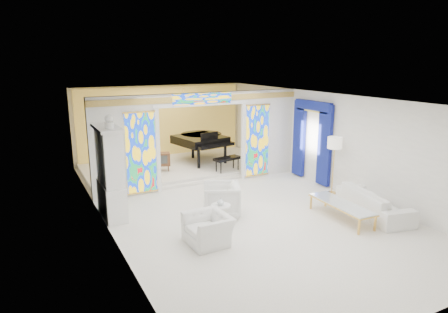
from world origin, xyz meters
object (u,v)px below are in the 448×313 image
china_cabinet (110,173)px  tv_console (162,159)px  coffee_table (341,205)px  grand_piano (202,140)px  armchair_left (208,229)px  armchair_right (221,199)px  sofa (374,202)px

china_cabinet → tv_console: 3.84m
coffee_table → grand_piano: 6.70m
armchair_left → armchair_right: 1.68m
sofa → coffee_table: (-1.01, 0.14, 0.06)m
china_cabinet → armchair_left: (1.55, -2.59, -0.84)m
coffee_table → grand_piano: size_ratio=0.60×
armchair_right → grand_piano: 5.24m
sofa → armchair_left: bearing=96.7°
china_cabinet → armchair_left: size_ratio=2.67×
armchair_left → coffee_table: bearing=82.1°
armchair_right → sofa: (3.60, -1.82, -0.09)m
china_cabinet → grand_piano: china_cabinet is taller
sofa → china_cabinet: bearing=76.2°
sofa → tv_console: size_ratio=3.60×
armchair_left → grand_piano: 6.85m
sofa → tv_console: bearing=44.8°
armchair_left → coffee_table: (3.60, -0.34, 0.07)m
china_cabinet → coffee_table: (5.15, -2.94, -0.77)m
armchair_right → sofa: size_ratio=0.41×
coffee_table → grand_piano: bearing=98.0°
armchair_left → sofa: sofa is taller
china_cabinet → armchair_right: 2.95m
tv_console → grand_piano: bearing=36.6°
china_cabinet → armchair_right: bearing=-26.1°
china_cabinet → tv_console: (2.38, 2.97, -0.57)m
armchair_right → sofa: armchair_right is taller
armchair_left → sofa: (4.61, -0.48, 0.01)m
armchair_left → grand_piano: grand_piano is taller
armchair_left → sofa: bearing=81.5°
armchair_right → sofa: 4.04m
china_cabinet → coffee_table: bearing=-29.7°
armchair_left → armchair_right: (1.01, 1.33, 0.10)m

